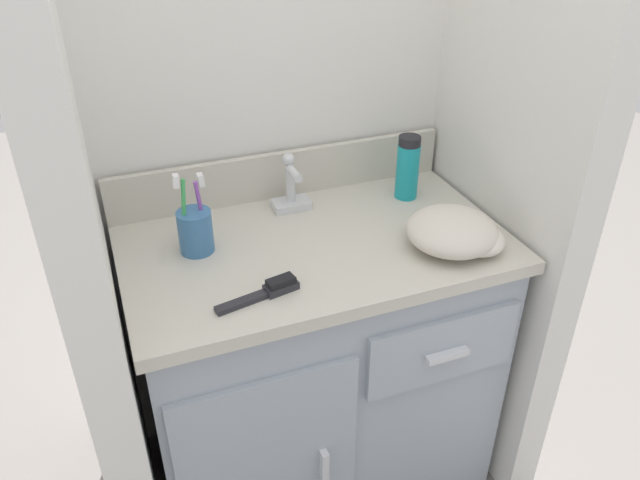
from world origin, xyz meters
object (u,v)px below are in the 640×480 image
hairbrush (269,290)px  shaving_cream_can (408,168)px  toothbrush_cup (195,230)px  hand_towel (457,232)px

hairbrush → shaving_cream_can: bearing=20.0°
shaving_cream_can → toothbrush_cup: bearing=-173.5°
shaving_cream_can → hairbrush: (-0.44, -0.27, -0.07)m
toothbrush_cup → hairbrush: toothbrush_cup is taller
hairbrush → hand_towel: hand_towel is taller
shaving_cream_can → hand_towel: shaving_cream_can is taller
toothbrush_cup → hand_towel: (0.53, -0.19, -0.01)m
toothbrush_cup → shaving_cream_can: 0.54m
hairbrush → hand_towel: (0.43, 0.02, 0.03)m
toothbrush_cup → hand_towel: 0.56m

